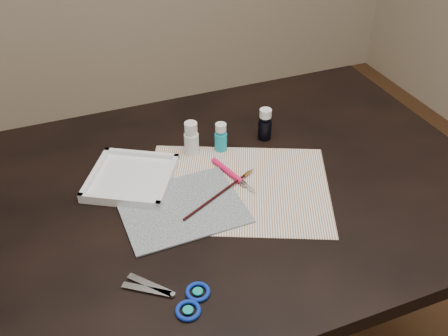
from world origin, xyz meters
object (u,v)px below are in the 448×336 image
object	(u,v)px
paint_bottle_white	(191,138)
paint_bottle_navy	(265,124)
scissors	(163,295)
paper	(237,187)
paint_bottle_cyan	(221,137)
canvas	(182,208)
palette_tray	(131,177)

from	to	relation	value
paint_bottle_white	paint_bottle_navy	distance (m)	0.21
paint_bottle_white	scissors	bearing A→B (deg)	-115.17
paper	paint_bottle_cyan	bearing A→B (deg)	82.42
paint_bottle_white	paint_bottle_navy	world-z (taller)	paint_bottle_white
canvas	scissors	bearing A→B (deg)	-115.61
canvas	paint_bottle_cyan	distance (m)	0.25
paint_bottle_white	paint_bottle_cyan	xyz separation A→B (m)	(0.08, -0.01, -0.01)
canvas	paint_bottle_white	xyz separation A→B (m)	(0.09, 0.20, 0.04)
paper	scissors	distance (m)	0.35
paper	scissors	world-z (taller)	scissors
paint_bottle_navy	scissors	size ratio (longest dim) A/B	0.48
paint_bottle_navy	paint_bottle_cyan	bearing A→B (deg)	-176.15
paint_bottle_navy	scissors	distance (m)	0.58
paint_bottle_navy	palette_tray	xyz separation A→B (m)	(-0.38, -0.05, -0.03)
scissors	paint_bottle_cyan	bearing A→B (deg)	-88.72
paint_bottle_cyan	scissors	size ratio (longest dim) A/B	0.43
paint_bottle_cyan	paper	bearing A→B (deg)	-97.58
paper	paint_bottle_navy	size ratio (longest dim) A/B	4.90
canvas	scissors	distance (m)	0.25
canvas	paint_bottle_navy	size ratio (longest dim) A/B	3.02
palette_tray	paint_bottle_white	bearing A→B (deg)	18.65
paint_bottle_white	paint_bottle_cyan	size ratio (longest dim) A/B	1.16
paper	canvas	distance (m)	0.15
paper	paint_bottle_cyan	xyz separation A→B (m)	(0.02, 0.16, 0.04)
canvas	paint_bottle_white	size ratio (longest dim) A/B	2.93
paint_bottle_white	scissors	xyz separation A→B (m)	(-0.20, -0.42, -0.04)
paper	paint_bottle_white	bearing A→B (deg)	107.14
scissors	palette_tray	size ratio (longest dim) A/B	0.95
paint_bottle_white	paint_bottle_cyan	distance (m)	0.08
canvas	scissors	size ratio (longest dim) A/B	1.45
paint_bottle_navy	canvas	bearing A→B (deg)	-146.89
palette_tray	canvas	bearing A→B (deg)	-59.58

